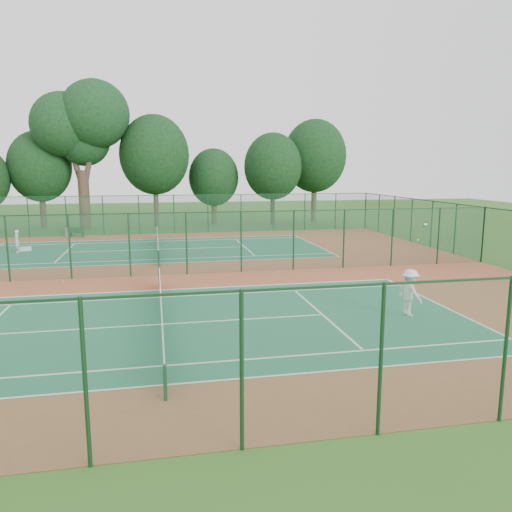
# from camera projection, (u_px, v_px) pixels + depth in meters

# --- Properties ---
(ground) EXTENTS (120.00, 120.00, 0.00)m
(ground) POSITION_uv_depth(u_px,v_px,m) (159.00, 275.00, 27.63)
(ground) COLOR #2D591B
(ground) RESTS_ON ground
(red_pad) EXTENTS (40.00, 36.00, 0.01)m
(red_pad) POSITION_uv_depth(u_px,v_px,m) (159.00, 275.00, 27.63)
(red_pad) COLOR brown
(red_pad) RESTS_ON ground
(court_near) EXTENTS (23.77, 10.97, 0.01)m
(court_near) POSITION_uv_depth(u_px,v_px,m) (162.00, 324.00, 18.94)
(court_near) COLOR #1F6345
(court_near) RESTS_ON red_pad
(court_far) EXTENTS (23.77, 10.97, 0.01)m
(court_far) POSITION_uv_depth(u_px,v_px,m) (158.00, 249.00, 36.32)
(court_far) COLOR #1D5D40
(court_far) RESTS_ON red_pad
(fence_north) EXTENTS (40.00, 0.09, 3.50)m
(fence_north) POSITION_uv_depth(u_px,v_px,m) (157.00, 214.00, 44.70)
(fence_north) COLOR #1B512D
(fence_north) RESTS_ON ground
(fence_south) EXTENTS (40.00, 0.09, 3.50)m
(fence_south) POSITION_uv_depth(u_px,v_px,m) (166.00, 377.00, 9.95)
(fence_south) COLOR #1A4E2E
(fence_south) RESTS_ON ground
(fence_east) EXTENTS (0.09, 36.00, 3.50)m
(fence_east) POSITION_uv_depth(u_px,v_px,m) (483.00, 235.00, 31.22)
(fence_east) COLOR #1C5532
(fence_east) RESTS_ON ground
(fence_divider) EXTENTS (40.00, 0.09, 3.50)m
(fence_divider) POSITION_uv_depth(u_px,v_px,m) (158.00, 244.00, 27.33)
(fence_divider) COLOR #18482D
(fence_divider) RESTS_ON ground
(tennis_net_near) EXTENTS (0.10, 12.90, 0.97)m
(tennis_net_near) POSITION_uv_depth(u_px,v_px,m) (161.00, 311.00, 18.85)
(tennis_net_near) COLOR #13351F
(tennis_net_near) RESTS_ON ground
(tennis_net_far) EXTENTS (0.10, 12.90, 0.97)m
(tennis_net_far) POSITION_uv_depth(u_px,v_px,m) (158.00, 242.00, 36.22)
(tennis_net_far) COLOR #14381D
(tennis_net_far) RESTS_ON ground
(player_near) EXTENTS (1.02, 1.37, 1.89)m
(player_near) POSITION_uv_depth(u_px,v_px,m) (410.00, 292.00, 19.96)
(player_near) COLOR silver
(player_near) RESTS_ON court_near
(player_far) EXTENTS (0.46, 0.63, 1.60)m
(player_far) POSITION_uv_depth(u_px,v_px,m) (17.00, 241.00, 34.82)
(player_far) COLOR silver
(player_far) RESTS_ON court_far
(trash_bin) EXTENTS (0.55, 0.55, 0.84)m
(trash_bin) POSITION_uv_depth(u_px,v_px,m) (68.00, 232.00, 42.71)
(trash_bin) COLOR gray
(trash_bin) RESTS_ON red_pad
(bench) EXTENTS (1.43, 0.74, 0.85)m
(bench) POSITION_uv_depth(u_px,v_px,m) (76.00, 232.00, 42.59)
(bench) COLOR #113219
(bench) RESTS_ON red_pad
(kit_bag) EXTENTS (0.84, 0.48, 0.30)m
(kit_bag) POSITION_uv_depth(u_px,v_px,m) (25.00, 249.00, 35.64)
(kit_bag) COLOR silver
(kit_bag) RESTS_ON red_pad
(stray_ball_a) EXTENTS (0.07, 0.07, 0.07)m
(stray_ball_a) POSITION_uv_depth(u_px,v_px,m) (188.00, 276.00, 27.25)
(stray_ball_a) COLOR #D7F238
(stray_ball_a) RESTS_ON red_pad
(stray_ball_b) EXTENTS (0.07, 0.07, 0.07)m
(stray_ball_b) POSITION_uv_depth(u_px,v_px,m) (279.00, 271.00, 28.60)
(stray_ball_b) COLOR yellow
(stray_ball_b) RESTS_ON red_pad
(stray_ball_c) EXTENTS (0.07, 0.07, 0.07)m
(stray_ball_c) POSITION_uv_depth(u_px,v_px,m) (64.00, 281.00, 26.11)
(stray_ball_c) COLOR #B1D231
(stray_ball_c) RESTS_ON red_pad
(big_tree) EXTENTS (9.14, 6.69, 14.04)m
(big_tree) POSITION_uv_depth(u_px,v_px,m) (81.00, 124.00, 46.90)
(big_tree) COLOR #3A2920
(big_tree) RESTS_ON ground
(evergreen_row) EXTENTS (39.00, 5.00, 12.00)m
(evergreen_row) POSITION_uv_depth(u_px,v_px,m) (162.00, 226.00, 51.14)
(evergreen_row) COLOR black
(evergreen_row) RESTS_ON ground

